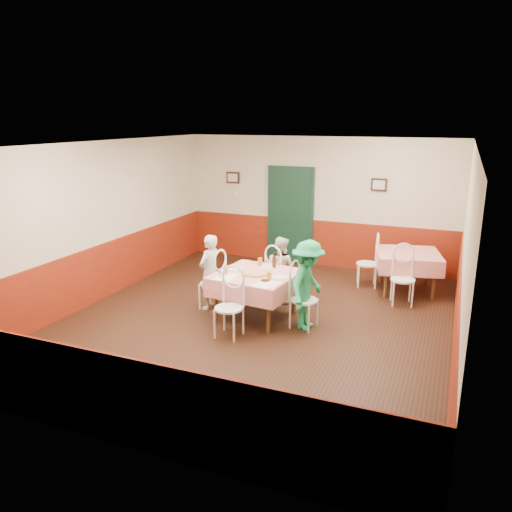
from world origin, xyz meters
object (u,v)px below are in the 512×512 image
at_px(chair_near, 229,308).
at_px(chair_second_a, 367,264).
at_px(glass_a, 225,270).
at_px(chair_second_b, 403,280).
at_px(chair_right, 304,300).
at_px(diner_far, 280,269).
at_px(diner_left, 210,272).
at_px(glass_c, 260,262).
at_px(glass_b, 269,276).
at_px(main_table, 256,296).
at_px(wallet, 265,280).
at_px(beer_bottle, 274,261).
at_px(second_table, 407,272).
at_px(chair_left, 212,283).
at_px(chair_far, 279,277).
at_px(pizza, 256,273).
at_px(diner_right, 308,285).

xyz_separation_m(chair_near, chair_second_a, (1.49, 3.12, 0.00)).
bearing_deg(glass_a, chair_second_b, 34.26).
distance_m(chair_second_b, glass_a, 3.14).
relative_size(chair_near, chair_second_a, 1.00).
bearing_deg(chair_right, diner_far, 45.78).
bearing_deg(chair_near, diner_left, 131.70).
bearing_deg(diner_far, diner_left, 52.48).
bearing_deg(glass_c, glass_b, -57.91).
bearing_deg(main_table, diner_left, 173.77).
bearing_deg(wallet, chair_second_a, 73.00).
bearing_deg(chair_near, beer_bottle, 79.97).
relative_size(second_table, chair_second_b, 1.24).
bearing_deg(main_table, chair_second_b, 35.51).
bearing_deg(chair_left, glass_a, 59.17).
bearing_deg(chair_second_a, glass_b, -35.94).
bearing_deg(chair_second_a, glass_a, -49.21).
distance_m(chair_second_a, chair_second_b, 1.06).
distance_m(beer_bottle, diner_left, 1.12).
relative_size(glass_c, wallet, 1.28).
distance_m(chair_second_a, diner_left, 3.17).
relative_size(chair_right, chair_second_a, 1.00).
distance_m(chair_second_b, wallet, 2.64).
relative_size(chair_far, pizza, 2.12).
xyz_separation_m(chair_second_a, pizza, (-1.39, -2.30, 0.32)).
relative_size(second_table, diner_right, 0.79).
relative_size(glass_b, diner_far, 0.11).
distance_m(main_table, glass_a, 0.67).
xyz_separation_m(second_table, glass_a, (-2.58, -2.51, 0.45)).
xyz_separation_m(chair_second_b, glass_c, (-2.24, -1.12, 0.38)).
bearing_deg(diner_left, beer_bottle, 116.97).
distance_m(chair_right, diner_right, 0.26).
bearing_deg(pizza, diner_far, 84.44).
distance_m(glass_a, diner_right, 1.34).
relative_size(chair_second_a, glass_a, 6.76).
xyz_separation_m(chair_right, diner_far, (-0.75, 0.99, 0.14)).
bearing_deg(chair_far, diner_far, -78.46).
distance_m(chair_left, glass_b, 1.28).
height_order(chair_left, chair_far, same).
bearing_deg(glass_c, chair_right, -28.03).
relative_size(chair_left, chair_second_a, 1.00).
height_order(chair_second_b, wallet, chair_second_b).
relative_size(chair_second_b, pizza, 2.12).
bearing_deg(glass_b, glass_c, 122.09).
relative_size(pizza, glass_c, 3.01).
relative_size(chair_second_b, diner_far, 0.77).
xyz_separation_m(chair_near, wallet, (0.37, 0.53, 0.32)).
bearing_deg(chair_left, wallet, 77.01).
xyz_separation_m(chair_second_a, glass_a, (-1.83, -2.51, 0.38)).
relative_size(glass_a, wallet, 1.21).
height_order(glass_c, diner_left, diner_left).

